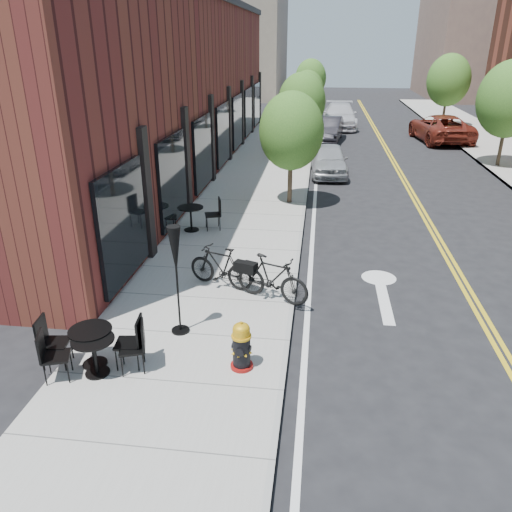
{
  "coord_description": "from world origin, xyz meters",
  "views": [
    {
      "loc": [
        0.39,
        -8.15,
        5.38
      ],
      "look_at": [
        -0.9,
        1.95,
        1.0
      ],
      "focal_mm": 35.0,
      "sensor_mm": 36.0,
      "label": 1
    }
  ],
  "objects_px": {
    "bistro_set_c": "(191,215)",
    "patio_umbrella": "(176,258)",
    "bistro_set_a": "(92,342)",
    "parked_car_far": "(440,128)",
    "bicycle_left": "(221,267)",
    "bicycle_right": "(272,278)",
    "parked_car_a": "(329,160)",
    "bistro_set_b": "(94,351)",
    "parked_car_b": "(328,129)",
    "fire_hydrant": "(241,346)",
    "parked_car_c": "(340,116)"
  },
  "relations": [
    {
      "from": "bistro_set_c",
      "to": "parked_car_far",
      "type": "distance_m",
      "value": 19.95
    },
    {
      "from": "bicycle_right",
      "to": "bistro_set_c",
      "type": "height_order",
      "value": "bicycle_right"
    },
    {
      "from": "parked_car_far",
      "to": "bistro_set_b",
      "type": "bearing_deg",
      "value": 59.59
    },
    {
      "from": "patio_umbrella",
      "to": "bistro_set_c",
      "type": "bearing_deg",
      "value": 101.9
    },
    {
      "from": "fire_hydrant",
      "to": "parked_car_a",
      "type": "bearing_deg",
      "value": 93.75
    },
    {
      "from": "bistro_set_b",
      "to": "parked_car_b",
      "type": "distance_m",
      "value": 23.7
    },
    {
      "from": "bicycle_left",
      "to": "parked_car_b",
      "type": "relative_size",
      "value": 0.4
    },
    {
      "from": "bicycle_left",
      "to": "parked_car_far",
      "type": "bearing_deg",
      "value": 176.32
    },
    {
      "from": "parked_car_a",
      "to": "bicycle_right",
      "type": "bearing_deg",
      "value": -98.55
    },
    {
      "from": "bistro_set_a",
      "to": "parked_car_far",
      "type": "distance_m",
      "value": 26.07
    },
    {
      "from": "fire_hydrant",
      "to": "bicycle_left",
      "type": "height_order",
      "value": "bicycle_left"
    },
    {
      "from": "parked_car_far",
      "to": "fire_hydrant",
      "type": "bearing_deg",
      "value": 64.29
    },
    {
      "from": "bistro_set_c",
      "to": "bicycle_left",
      "type": "bearing_deg",
      "value": -83.33
    },
    {
      "from": "parked_car_c",
      "to": "parked_car_a",
      "type": "bearing_deg",
      "value": -93.24
    },
    {
      "from": "patio_umbrella",
      "to": "parked_car_b",
      "type": "height_order",
      "value": "patio_umbrella"
    },
    {
      "from": "bistro_set_a",
      "to": "bistro_set_b",
      "type": "bearing_deg",
      "value": -65.04
    },
    {
      "from": "bistro_set_a",
      "to": "parked_car_far",
      "type": "relative_size",
      "value": 0.32
    },
    {
      "from": "bicycle_left",
      "to": "patio_umbrella",
      "type": "distance_m",
      "value": 2.37
    },
    {
      "from": "fire_hydrant",
      "to": "patio_umbrella",
      "type": "xyz_separation_m",
      "value": [
        -1.38,
        1.02,
        1.15
      ]
    },
    {
      "from": "bicycle_left",
      "to": "bistro_set_c",
      "type": "height_order",
      "value": "bicycle_left"
    },
    {
      "from": "fire_hydrant",
      "to": "bistro_set_c",
      "type": "bearing_deg",
      "value": 121.03
    },
    {
      "from": "bistro_set_a",
      "to": "parked_car_a",
      "type": "xyz_separation_m",
      "value": [
        4.18,
        14.9,
        0.06
      ]
    },
    {
      "from": "bicycle_left",
      "to": "bistro_set_c",
      "type": "relative_size",
      "value": 0.91
    },
    {
      "from": "bistro_set_c",
      "to": "parked_car_far",
      "type": "bearing_deg",
      "value": 40.23
    },
    {
      "from": "bistro_set_a",
      "to": "parked_car_c",
      "type": "xyz_separation_m",
      "value": [
        4.98,
        28.21,
        0.2
      ]
    },
    {
      "from": "bicycle_right",
      "to": "parked_car_a",
      "type": "distance_m",
      "value": 12.16
    },
    {
      "from": "bicycle_left",
      "to": "parked_car_far",
      "type": "relative_size",
      "value": 0.3
    },
    {
      "from": "bistro_set_b",
      "to": "parked_car_b",
      "type": "bearing_deg",
      "value": 61.65
    },
    {
      "from": "parked_car_b",
      "to": "parked_car_far",
      "type": "xyz_separation_m",
      "value": [
        6.49,
        0.67,
        0.09
      ]
    },
    {
      "from": "parked_car_b",
      "to": "bicycle_right",
      "type": "bearing_deg",
      "value": -86.86
    },
    {
      "from": "bistro_set_b",
      "to": "bistro_set_c",
      "type": "bearing_deg",
      "value": 72.47
    },
    {
      "from": "fire_hydrant",
      "to": "parked_car_b",
      "type": "xyz_separation_m",
      "value": [
        1.59,
        22.86,
        0.13
      ]
    },
    {
      "from": "parked_car_a",
      "to": "bistro_set_c",
      "type": "bearing_deg",
      "value": -119.93
    },
    {
      "from": "bistro_set_a",
      "to": "parked_car_far",
      "type": "xyz_separation_m",
      "value": [
        10.68,
        23.78,
        0.18
      ]
    },
    {
      "from": "parked_car_b",
      "to": "parked_car_far",
      "type": "relative_size",
      "value": 0.75
    },
    {
      "from": "bistro_set_c",
      "to": "patio_umbrella",
      "type": "relative_size",
      "value": 0.83
    },
    {
      "from": "parked_car_c",
      "to": "parked_car_far",
      "type": "relative_size",
      "value": 0.98
    },
    {
      "from": "fire_hydrant",
      "to": "parked_car_c",
      "type": "height_order",
      "value": "parked_car_c"
    },
    {
      "from": "bicycle_left",
      "to": "bistro_set_b",
      "type": "distance_m",
      "value": 3.87
    },
    {
      "from": "bicycle_right",
      "to": "bistro_set_a",
      "type": "distance_m",
      "value": 4.02
    },
    {
      "from": "bistro_set_a",
      "to": "fire_hydrant",
      "type": "bearing_deg",
      "value": -1.68
    },
    {
      "from": "parked_car_a",
      "to": "parked_car_far",
      "type": "bearing_deg",
      "value": 51.4
    },
    {
      "from": "patio_umbrella",
      "to": "parked_car_b",
      "type": "distance_m",
      "value": 22.06
    },
    {
      "from": "fire_hydrant",
      "to": "bicycle_left",
      "type": "bearing_deg",
      "value": 117.3
    },
    {
      "from": "fire_hydrant",
      "to": "bistro_set_b",
      "type": "height_order",
      "value": "fire_hydrant"
    },
    {
      "from": "fire_hydrant",
      "to": "bistro_set_c",
      "type": "distance_m",
      "value": 7.14
    },
    {
      "from": "parked_car_a",
      "to": "bistro_set_a",
      "type": "bearing_deg",
      "value": -108.11
    },
    {
      "from": "bicycle_left",
      "to": "parked_car_b",
      "type": "height_order",
      "value": "parked_car_b"
    },
    {
      "from": "bistro_set_b",
      "to": "bistro_set_c",
      "type": "xyz_separation_m",
      "value": [
        -0.13,
        7.16,
        0.03
      ]
    },
    {
      "from": "parked_car_c",
      "to": "parked_car_far",
      "type": "height_order",
      "value": "parked_car_c"
    }
  ]
}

